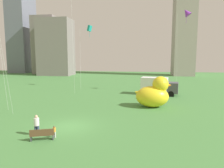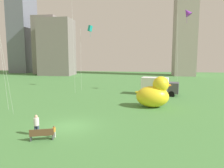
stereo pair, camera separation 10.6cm
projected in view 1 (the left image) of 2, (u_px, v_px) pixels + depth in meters
ground_plane at (70, 126)px, 18.70m from camera, size 140.00×140.00×0.00m
park_bench at (42, 134)px, 15.48m from camera, size 1.79×0.99×0.90m
person_adult at (37, 124)px, 16.38m from camera, size 0.41×0.41×1.68m
person_child at (54, 131)px, 16.07m from camera, size 0.22×0.22×0.92m
giant_inflatable_duck at (154, 94)px, 25.71m from camera, size 4.64×2.98×3.84m
box_truck at (158, 86)px, 33.96m from camera, size 6.18×3.41×2.85m
city_skyline at (71, 36)px, 74.16m from camera, size 66.90×19.46×34.40m
kite_purple at (187, 12)px, 33.70m from camera, size 2.17×2.54×14.11m
kite_teal at (89, 29)px, 40.30m from camera, size 2.85×3.64×12.28m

